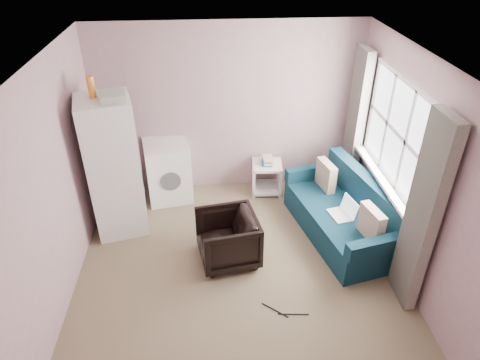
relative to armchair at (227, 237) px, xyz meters
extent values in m
cube|color=#7F6D53|center=(0.12, -0.37, -0.36)|extent=(3.80, 4.20, 0.02)
cube|color=silver|center=(0.12, -0.37, 2.16)|extent=(3.80, 4.20, 0.02)
cube|color=#B08B93|center=(0.12, 1.74, 0.90)|extent=(3.80, 0.02, 2.50)
cube|color=#B08B93|center=(-1.79, -0.37, 0.90)|extent=(0.02, 4.20, 2.50)
cube|color=#B08B93|center=(2.03, -0.37, 0.90)|extent=(0.02, 4.20, 2.50)
cube|color=white|center=(2.01, 0.33, 1.15)|extent=(0.01, 1.60, 1.20)
imported|color=black|center=(0.00, 0.00, 0.00)|extent=(0.75, 0.78, 0.70)
cube|color=white|center=(-1.39, 0.78, 0.57)|extent=(0.76, 0.76, 1.84)
cube|color=#55545C|center=(-1.08, 0.86, 0.33)|extent=(0.15, 0.58, 0.02)
cube|color=#55545C|center=(-1.12, 1.08, 0.86)|extent=(0.03, 0.04, 0.53)
cube|color=white|center=(-1.07, 0.83, 0.93)|extent=(0.11, 0.43, 0.63)
cylinder|color=orange|center=(-1.48, 0.81, 1.62)|extent=(0.10, 0.10, 0.25)
cube|color=#B3B4A9|center=(-1.24, 0.71, 1.54)|extent=(0.34, 0.37, 0.09)
cube|color=white|center=(-0.79, 1.47, 0.09)|extent=(0.72, 0.72, 0.88)
cube|color=#55545C|center=(-0.79, 1.45, 0.50)|extent=(0.67, 0.65, 0.05)
cylinder|color=#55545C|center=(-0.73, 1.16, 0.09)|extent=(0.29, 0.07, 0.29)
cube|color=white|center=(0.68, 1.49, 0.11)|extent=(0.47, 0.47, 0.04)
cube|color=white|center=(0.68, 1.49, -0.29)|extent=(0.47, 0.47, 0.04)
cube|color=white|center=(0.48, 1.51, -0.11)|extent=(0.07, 0.43, 0.48)
cube|color=white|center=(0.87, 1.48, -0.11)|extent=(0.07, 0.43, 0.48)
cube|color=teal|center=(0.68, 1.49, 0.14)|extent=(0.16, 0.22, 0.03)
cube|color=beige|center=(0.69, 1.49, 0.17)|extent=(0.15, 0.21, 0.03)
cube|color=teal|center=(0.67, 1.50, 0.20)|extent=(0.17, 0.23, 0.03)
cube|color=beige|center=(0.68, 1.49, 0.23)|extent=(0.15, 0.22, 0.03)
cube|color=#0F3649|center=(1.50, 0.36, -0.16)|extent=(1.21, 1.90, 0.39)
cube|color=#0F3649|center=(1.81, 0.44, 0.25)|extent=(0.57, 1.75, 0.43)
cube|color=#0F3649|center=(1.69, -0.46, 0.14)|extent=(0.84, 0.32, 0.20)
cube|color=#0F3649|center=(1.30, 1.19, 0.14)|extent=(0.84, 0.32, 0.20)
cube|color=#C5AB95|center=(1.67, -0.18, 0.23)|extent=(0.20, 0.41, 0.39)
cube|color=#C5AB95|center=(1.41, 0.93, 0.23)|extent=(0.20, 0.41, 0.39)
cube|color=white|center=(1.44, 0.25, 0.05)|extent=(0.29, 0.36, 0.02)
cube|color=silver|center=(1.56, 0.28, 0.16)|extent=(0.13, 0.33, 0.21)
cube|color=white|center=(1.94, 0.33, 0.52)|extent=(0.14, 1.70, 0.04)
cube|color=white|center=(1.99, 0.33, 0.55)|extent=(0.02, 1.68, 0.05)
cube|color=white|center=(1.99, 0.33, 1.15)|extent=(0.02, 1.68, 0.05)
cube|color=white|center=(1.99, 0.33, 1.75)|extent=(0.02, 1.68, 0.05)
cube|color=white|center=(1.99, -0.47, 1.15)|extent=(0.02, 0.05, 1.20)
cube|color=white|center=(1.99, 0.07, 1.15)|extent=(0.02, 0.05, 1.20)
cube|color=white|center=(1.99, 0.60, 1.15)|extent=(0.02, 0.05, 1.20)
cube|color=white|center=(1.99, 1.13, 1.15)|extent=(0.02, 0.05, 1.20)
cube|color=beige|center=(1.90, -0.75, 0.75)|extent=(0.12, 0.46, 2.18)
cube|color=beige|center=(1.90, 1.41, 0.75)|extent=(0.12, 0.46, 2.18)
cylinder|color=black|center=(0.65, -0.93, -0.35)|extent=(0.33, 0.05, 0.01)
cylinder|color=black|center=(0.46, -0.86, -0.35)|extent=(0.26, 0.23, 0.01)
camera|label=1|loc=(-0.17, -3.99, 3.29)|focal=32.00mm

